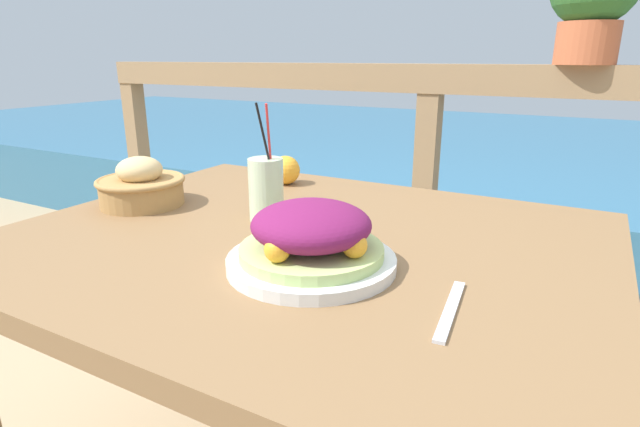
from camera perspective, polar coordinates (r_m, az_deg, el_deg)
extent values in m
cube|color=olive|center=(0.98, -2.18, -3.53)|extent=(1.13, 0.93, 0.04)
cube|color=olive|center=(1.70, -9.87, -7.70)|extent=(0.06, 0.06, 0.69)
cube|color=olive|center=(1.39, 26.65, -15.60)|extent=(0.06, 0.06, 0.69)
cube|color=#937551|center=(1.68, 12.67, 14.82)|extent=(2.80, 0.08, 0.09)
cube|color=#937551|center=(2.51, -19.61, 2.98)|extent=(0.07, 0.07, 0.95)
cube|color=#937551|center=(1.78, 11.57, -2.13)|extent=(0.07, 0.07, 0.95)
cube|color=teal|center=(4.22, 21.69, 4.72)|extent=(12.00, 4.00, 0.43)
cylinder|color=silver|center=(0.83, -0.99, -5.53)|extent=(0.28, 0.28, 0.02)
cylinder|color=#B7D17A|center=(0.82, -0.99, -4.31)|extent=(0.24, 0.24, 0.02)
ellipsoid|color=#72194C|center=(0.80, -1.01, -1.28)|extent=(0.20, 0.20, 0.07)
sphere|color=#F9A328|center=(0.76, 3.97, -3.65)|extent=(0.04, 0.04, 0.04)
sphere|color=#F9A328|center=(0.88, 1.37, -0.73)|extent=(0.04, 0.04, 0.04)
sphere|color=#F9A328|center=(0.86, -5.09, -1.15)|extent=(0.04, 0.04, 0.04)
sphere|color=#F9A328|center=(0.75, -4.91, -4.12)|extent=(0.04, 0.04, 0.04)
cylinder|color=beige|center=(1.05, -6.18, 2.70)|extent=(0.07, 0.07, 0.13)
cylinder|color=red|center=(1.03, -5.71, 6.63)|extent=(0.03, 0.06, 0.21)
cylinder|color=black|center=(1.03, -5.96, 6.58)|extent=(0.02, 0.05, 0.22)
cylinder|color=#AD7F47|center=(1.24, -19.60, 2.38)|extent=(0.19, 0.19, 0.06)
torus|color=#AD7F47|center=(1.23, -19.73, 3.61)|extent=(0.20, 0.20, 0.01)
ellipsoid|color=#DBB77A|center=(1.23, -19.85, 4.73)|extent=(0.10, 0.10, 0.06)
cylinder|color=#B75B38|center=(1.61, 28.18, 16.76)|extent=(0.16, 0.16, 0.11)
cube|color=silver|center=(0.72, 14.68, -10.58)|extent=(0.03, 0.18, 0.00)
sphere|color=#F9A328|center=(1.36, -3.95, 4.97)|extent=(0.08, 0.08, 0.08)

